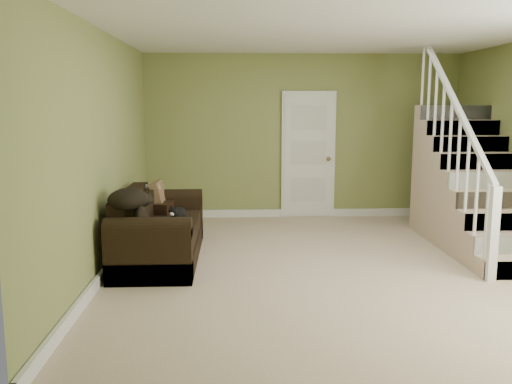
{
  "coord_description": "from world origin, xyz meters",
  "views": [
    {
      "loc": [
        -1.1,
        -5.91,
        1.82
      ],
      "look_at": [
        -0.84,
        0.24,
        0.81
      ],
      "focal_mm": 38.0,
      "sensor_mm": 36.0,
      "label": 1
    }
  ],
  "objects": [
    {
      "name": "baseboard_left",
      "position": [
        -2.47,
        0.0,
        0.06
      ],
      "size": [
        0.04,
        5.5,
        0.12
      ],
      "primitive_type": "cube",
      "color": "white",
      "rests_on": "floor"
    },
    {
      "name": "throw_pillow",
      "position": [
        -2.07,
        1.08,
        0.61
      ],
      "size": [
        0.22,
        0.43,
        0.44
      ],
      "primitive_type": "cube",
      "rotation": [
        0.0,
        -0.24,
        -0.05
      ],
      "color": "#4A2E1D",
      "rests_on": "sofa"
    },
    {
      "name": "door",
      "position": [
        0.1,
        2.71,
        1.01
      ],
      "size": [
        0.86,
        0.12,
        2.02
      ],
      "color": "white",
      "rests_on": "floor"
    },
    {
      "name": "staircase",
      "position": [
        1.99,
        0.97,
        0.64
      ],
      "size": [
        1.0,
        2.51,
        2.82
      ],
      "color": "tan",
      "rests_on": "floor"
    },
    {
      "name": "cat",
      "position": [
        -1.76,
        0.46,
        0.52
      ],
      "size": [
        0.25,
        0.45,
        0.22
      ],
      "rotation": [
        0.0,
        0.0,
        -0.3
      ],
      "color": "black",
      "rests_on": "sofa"
    },
    {
      "name": "wall_back",
      "position": [
        0.0,
        2.75,
        1.3
      ],
      "size": [
        5.0,
        0.04,
        2.6
      ],
      "primitive_type": "cube",
      "color": "olive",
      "rests_on": "floor"
    },
    {
      "name": "wall_left",
      "position": [
        -2.5,
        0.0,
        1.3
      ],
      "size": [
        0.04,
        5.5,
        2.6
      ],
      "primitive_type": "cube",
      "color": "olive",
      "rests_on": "floor"
    },
    {
      "name": "side_table",
      "position": [
        -2.14,
        1.03,
        0.3
      ],
      "size": [
        0.54,
        0.54,
        0.8
      ],
      "rotation": [
        0.0,
        0.0,
        -0.14
      ],
      "color": "black",
      "rests_on": "floor"
    },
    {
      "name": "ceiling",
      "position": [
        0.0,
        0.0,
        2.6
      ],
      "size": [
        5.0,
        5.5,
        0.01
      ],
      "primitive_type": "cube",
      "color": "white",
      "rests_on": "wall_back"
    },
    {
      "name": "baseboard_back",
      "position": [
        0.0,
        2.72,
        0.06
      ],
      "size": [
        5.0,
        0.04,
        0.12
      ],
      "primitive_type": "cube",
      "color": "white",
      "rests_on": "floor"
    },
    {
      "name": "banana",
      "position": [
        -1.76,
        -0.07,
        0.46
      ],
      "size": [
        0.06,
        0.19,
        0.05
      ],
      "primitive_type": "ellipsoid",
      "rotation": [
        0.0,
        0.0,
        0.05
      ],
      "color": "yellow",
      "rests_on": "sofa"
    },
    {
      "name": "wall_front",
      "position": [
        0.0,
        -2.75,
        1.3
      ],
      "size": [
        5.0,
        0.04,
        2.6
      ],
      "primitive_type": "cube",
      "color": "olive",
      "rests_on": "floor"
    },
    {
      "name": "sofa",
      "position": [
        -2.01,
        0.36,
        0.31
      ],
      "size": [
        0.88,
        2.04,
        0.81
      ],
      "color": "black",
      "rests_on": "floor"
    },
    {
      "name": "throw_blanket",
      "position": [
        -2.21,
        -0.29,
        0.84
      ],
      "size": [
        0.41,
        0.54,
        0.22
      ],
      "primitive_type": "ellipsoid",
      "rotation": [
        0.0,
        0.0,
        0.01
      ],
      "color": "black",
      "rests_on": "sofa"
    },
    {
      "name": "floor",
      "position": [
        0.0,
        0.0,
        0.0
      ],
      "size": [
        5.0,
        5.5,
        0.01
      ],
      "primitive_type": "cube",
      "color": "tan",
      "rests_on": "ground"
    }
  ]
}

